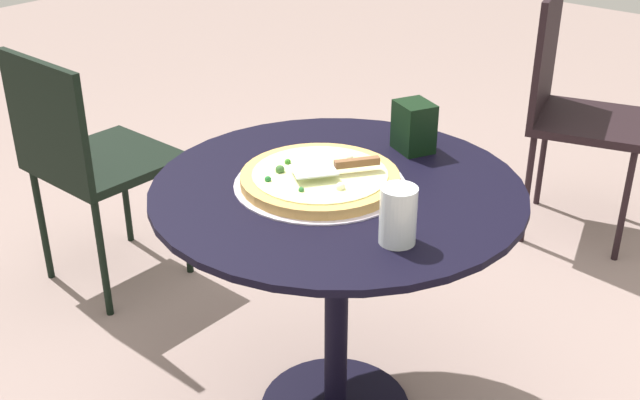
{
  "coord_description": "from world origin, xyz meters",
  "views": [
    {
      "loc": [
        -1.06,
        1.33,
        1.52
      ],
      "look_at": [
        0.04,
        0.02,
        0.65
      ],
      "focal_mm": 44.63,
      "sensor_mm": 36.0,
      "label": 1
    }
  ],
  "objects_px": {
    "patio_table": "(337,242)",
    "pizza_on_tray": "(320,179)",
    "patio_chair_near": "(571,99)",
    "napkin_dispenser": "(414,127)",
    "pizza_server": "(337,166)",
    "patio_chair_far": "(85,153)",
    "drinking_cup": "(398,215)"
  },
  "relations": [
    {
      "from": "patio_table",
      "to": "pizza_on_tray",
      "type": "height_order",
      "value": "pizza_on_tray"
    },
    {
      "from": "pizza_on_tray",
      "to": "patio_chair_near",
      "type": "height_order",
      "value": "patio_chair_near"
    },
    {
      "from": "pizza_on_tray",
      "to": "napkin_dispenser",
      "type": "relative_size",
      "value": 3.16
    },
    {
      "from": "pizza_server",
      "to": "patio_chair_far",
      "type": "distance_m",
      "value": 1.05
    },
    {
      "from": "pizza_on_tray",
      "to": "drinking_cup",
      "type": "xyz_separation_m",
      "value": [
        -0.3,
        0.11,
        0.05
      ]
    },
    {
      "from": "napkin_dispenser",
      "to": "patio_chair_near",
      "type": "bearing_deg",
      "value": 116.56
    },
    {
      "from": "pizza_on_tray",
      "to": "drinking_cup",
      "type": "distance_m",
      "value": 0.32
    },
    {
      "from": "pizza_server",
      "to": "drinking_cup",
      "type": "height_order",
      "value": "drinking_cup"
    },
    {
      "from": "patio_chair_near",
      "to": "patio_chair_far",
      "type": "bearing_deg",
      "value": 53.81
    },
    {
      "from": "patio_table",
      "to": "patio_chair_far",
      "type": "height_order",
      "value": "patio_chair_far"
    },
    {
      "from": "napkin_dispenser",
      "to": "patio_table",
      "type": "bearing_deg",
      "value": -67.47
    },
    {
      "from": "pizza_server",
      "to": "patio_chair_near",
      "type": "bearing_deg",
      "value": -89.75
    },
    {
      "from": "drinking_cup",
      "to": "patio_chair_near",
      "type": "xyz_separation_m",
      "value": [
        0.27,
        -1.5,
        -0.22
      ]
    },
    {
      "from": "napkin_dispenser",
      "to": "patio_chair_far",
      "type": "distance_m",
      "value": 1.12
    },
    {
      "from": "drinking_cup",
      "to": "patio_chair_far",
      "type": "distance_m",
      "value": 1.32
    },
    {
      "from": "pizza_server",
      "to": "patio_chair_near",
      "type": "xyz_separation_m",
      "value": [
        0.01,
        -1.38,
        -0.22
      ]
    },
    {
      "from": "drinking_cup",
      "to": "patio_chair_far",
      "type": "bearing_deg",
      "value": -4.96
    },
    {
      "from": "patio_table",
      "to": "pizza_server",
      "type": "relative_size",
      "value": 4.49
    },
    {
      "from": "patio_table",
      "to": "napkin_dispenser",
      "type": "height_order",
      "value": "napkin_dispenser"
    },
    {
      "from": "patio_table",
      "to": "napkin_dispenser",
      "type": "xyz_separation_m",
      "value": [
        -0.01,
        -0.3,
        0.22
      ]
    },
    {
      "from": "patio_chair_near",
      "to": "napkin_dispenser",
      "type": "bearing_deg",
      "value": 91.18
    },
    {
      "from": "drinking_cup",
      "to": "pizza_on_tray",
      "type": "bearing_deg",
      "value": -19.66
    },
    {
      "from": "pizza_server",
      "to": "napkin_dispenser",
      "type": "bearing_deg",
      "value": -93.15
    },
    {
      "from": "drinking_cup",
      "to": "patio_chair_far",
      "type": "xyz_separation_m",
      "value": [
        1.29,
        -0.11,
        -0.26
      ]
    },
    {
      "from": "patio_table",
      "to": "napkin_dispenser",
      "type": "relative_size",
      "value": 6.87
    },
    {
      "from": "patio_table",
      "to": "pizza_server",
      "type": "bearing_deg",
      "value": 56.4
    },
    {
      "from": "pizza_server",
      "to": "patio_chair_far",
      "type": "bearing_deg",
      "value": 0.76
    },
    {
      "from": "patio_table",
      "to": "pizza_on_tray",
      "type": "bearing_deg",
      "value": 29.4
    },
    {
      "from": "pizza_on_tray",
      "to": "patio_table",
      "type": "bearing_deg",
      "value": -150.6
    },
    {
      "from": "drinking_cup",
      "to": "patio_chair_near",
      "type": "height_order",
      "value": "patio_chair_near"
    },
    {
      "from": "pizza_server",
      "to": "napkin_dispenser",
      "type": "relative_size",
      "value": 1.53
    },
    {
      "from": "napkin_dispenser",
      "to": "patio_chair_far",
      "type": "relative_size",
      "value": 0.16
    }
  ]
}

